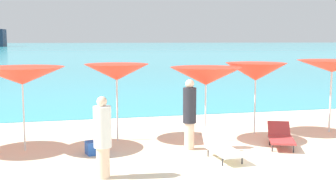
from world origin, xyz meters
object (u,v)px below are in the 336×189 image
(umbrella_4, at_px, (256,72))
(lounge_chair_1, at_px, (281,136))
(lounge_chair_3, at_px, (222,147))
(beachgoer_2, at_px, (190,113))
(umbrella_3, at_px, (206,76))
(umbrella_2, at_px, (117,72))
(umbrella_5, at_px, (332,66))
(beachgoer_0, at_px, (103,136))
(cooler_box, at_px, (96,147))
(umbrella_1, at_px, (22,76))

(umbrella_4, bearing_deg, lounge_chair_1, -91.14)
(lounge_chair_3, xyz_separation_m, beachgoer_2, (-0.52, 1.05, 0.71))
(umbrella_3, bearing_deg, umbrella_2, 163.16)
(lounge_chair_1, bearing_deg, lounge_chair_3, -138.91)
(umbrella_5, distance_m, beachgoer_2, 5.22)
(umbrella_5, height_order, beachgoer_0, umbrella_5)
(lounge_chair_1, relative_size, beachgoer_2, 0.83)
(lounge_chair_3, relative_size, cooler_box, 3.06)
(umbrella_4, distance_m, beachgoer_0, 6.07)
(umbrella_4, height_order, cooler_box, umbrella_4)
(umbrella_4, relative_size, cooler_box, 4.44)
(beachgoer_2, bearing_deg, cooler_box, -9.29)
(umbrella_4, relative_size, beachgoer_0, 1.26)
(umbrella_5, distance_m, cooler_box, 7.77)
(beachgoer_0, bearing_deg, lounge_chair_1, -17.95)
(lounge_chair_3, bearing_deg, cooler_box, 154.57)
(umbrella_1, relative_size, umbrella_5, 0.99)
(umbrella_5, distance_m, beachgoer_0, 8.11)
(umbrella_1, bearing_deg, umbrella_2, 12.68)
(umbrella_4, xyz_separation_m, beachgoer_0, (-5.01, -3.26, -1.03))
(umbrella_3, height_order, umbrella_5, umbrella_5)
(lounge_chair_1, bearing_deg, beachgoer_0, -141.09)
(cooler_box, bearing_deg, lounge_chair_1, -17.64)
(umbrella_4, relative_size, lounge_chair_1, 1.41)
(umbrella_3, bearing_deg, umbrella_5, 3.77)
(lounge_chair_1, bearing_deg, cooler_box, -163.67)
(umbrella_2, height_order, umbrella_5, umbrella_5)
(lounge_chair_1, distance_m, beachgoer_0, 5.25)
(lounge_chair_1, distance_m, cooler_box, 5.00)
(umbrella_1, bearing_deg, umbrella_5, 0.69)
(lounge_chair_1, height_order, beachgoer_2, beachgoer_2)
(umbrella_2, height_order, umbrella_4, umbrella_2)
(umbrella_1, distance_m, lounge_chair_3, 5.48)
(umbrella_1, bearing_deg, cooler_box, -24.61)
(umbrella_2, relative_size, lounge_chair_1, 1.42)
(umbrella_4, height_order, lounge_chair_3, umbrella_4)
(umbrella_4, distance_m, beachgoer_2, 3.03)
(umbrella_3, distance_m, umbrella_4, 1.92)
(umbrella_3, bearing_deg, umbrella_1, 178.05)
(umbrella_1, distance_m, umbrella_3, 5.00)
(umbrella_5, relative_size, beachgoer_2, 1.23)
(umbrella_3, height_order, umbrella_4, umbrella_4)
(lounge_chair_3, relative_size, beachgoer_2, 0.81)
(umbrella_3, height_order, beachgoer_2, umbrella_3)
(umbrella_3, xyz_separation_m, lounge_chair_3, (-0.19, -1.83, -1.60))
(umbrella_1, xyz_separation_m, umbrella_2, (2.54, 0.57, 0.01))
(umbrella_1, height_order, umbrella_5, umbrella_5)
(umbrella_5, height_order, beachgoer_2, umbrella_5)
(umbrella_1, distance_m, umbrella_5, 9.27)
(umbrella_1, height_order, beachgoer_2, umbrella_1)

